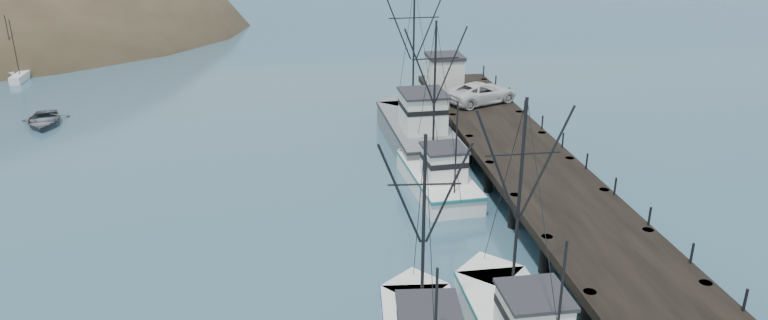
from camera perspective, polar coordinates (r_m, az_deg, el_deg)
pier at (r=43.77m, az=12.04°, el=-0.37°), size 6.00×44.00×2.00m
trawler_far at (r=43.47m, az=4.40°, el=-1.34°), size 4.03×10.50×10.82m
work_vessel at (r=50.88m, az=2.72°, el=2.60°), size 4.66×14.11×12.01m
pier_shed at (r=59.35m, az=5.06°, el=7.45°), size 3.00×3.20×2.80m
pickup_truck at (r=54.99m, az=8.14°, el=5.57°), size 6.52×4.80×1.65m
motorboat at (r=62.23m, az=-26.47°, el=2.65°), size 4.73×5.91×1.09m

